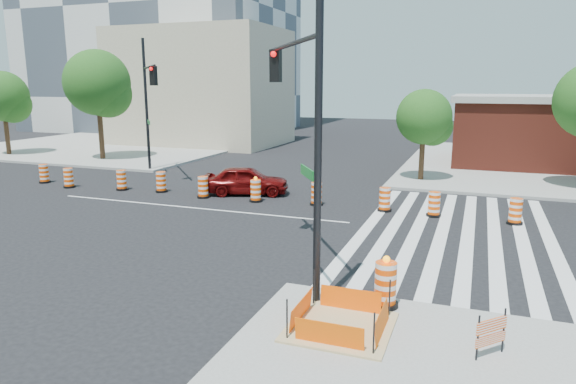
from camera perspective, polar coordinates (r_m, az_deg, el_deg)
name	(u,v)px	position (r m, az deg, el deg)	size (l,w,h in m)	color
ground	(194,208)	(22.91, -10.42, -1.75)	(120.00, 120.00, 0.00)	black
sidewalk_nw	(121,145)	(47.68, -18.02, 5.04)	(22.00, 22.00, 0.15)	gray
crosswalk_east	(455,233)	(19.79, 18.05, -4.32)	(6.75, 13.50, 0.01)	silver
lane_centerline	(194,208)	(22.91, -10.42, -1.74)	(14.00, 0.12, 0.01)	silver
excavation_pit	(340,325)	(11.57, 5.83, -14.47)	(2.20, 2.20, 0.90)	tan
beige_midrise	(202,87)	(47.32, -9.52, 11.39)	(14.00, 10.00, 10.00)	tan
red_coupe	(246,180)	(25.24, -4.64, 1.30)	(1.65, 4.11, 1.40)	#580707
signal_pole_se	(301,100)	(13.33, 1.46, 10.20)	(3.41, 5.22, 8.07)	black
signal_pole_nw	(148,93)	(31.13, -15.28, 10.56)	(3.97, 4.59, 7.85)	black
pit_drum	(385,286)	(12.54, 10.77, -10.18)	(0.64, 0.64, 1.27)	black
barricade	(491,332)	(11.00, 21.64, -14.25)	(0.56, 0.60, 0.92)	#FD4C05
tree_north_a	(4,99)	(43.80, -29.02, 9.00)	(3.71, 3.69, 6.27)	#382314
tree_north_b	(98,87)	(38.33, -20.31, 10.93)	(4.50, 4.50, 7.65)	#382314
tree_north_c	(425,120)	(29.07, 14.94, 7.72)	(3.04, 2.99, 5.08)	#382314
median_drum_0	(44,174)	(31.16, -25.47, 1.80)	(0.60, 0.60, 1.02)	black
median_drum_1	(69,179)	(29.20, -23.18, 1.38)	(0.60, 0.60, 1.02)	black
median_drum_2	(122,181)	(27.56, -18.00, 1.19)	(0.60, 0.60, 1.02)	black
median_drum_3	(161,183)	(26.51, -13.91, 1.02)	(0.60, 0.60, 1.02)	black
median_drum_4	(203,188)	(24.77, -9.41, 0.45)	(0.60, 0.60, 1.02)	black
median_drum_5	(256,191)	(23.67, -3.61, 0.08)	(0.60, 0.60, 1.18)	black
median_drum_6	(316,195)	(23.02, 3.19, -0.28)	(0.60, 0.60, 1.02)	black
median_drum_7	(385,200)	(22.25, 10.69, -0.90)	(0.60, 0.60, 1.02)	black
median_drum_8	(434,205)	(21.85, 15.92, -1.40)	(0.60, 0.60, 1.02)	black
median_drum_9	(515,212)	(21.72, 23.95, -2.06)	(0.60, 0.60, 1.02)	black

